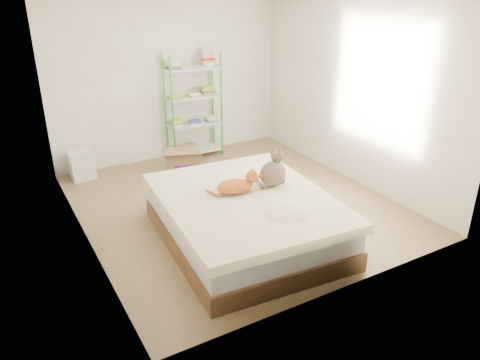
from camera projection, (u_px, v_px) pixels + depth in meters
room at (234, 108)px, 5.67m from camera, size 3.81×4.21×2.61m
bed at (245, 219)px, 5.23m from camera, size 1.91×2.31×0.56m
orange_cat at (234, 185)px, 5.16m from camera, size 0.53×0.35×0.20m
grey_cat at (273, 168)px, 5.32m from camera, size 0.43×0.39×0.42m
shelf_unit at (194, 106)px, 7.48m from camera, size 0.88×0.36×1.74m
cardboard_box at (184, 162)px, 7.05m from camera, size 0.63×0.64×0.42m
white_bin at (82, 165)px, 6.88m from camera, size 0.37×0.33×0.42m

